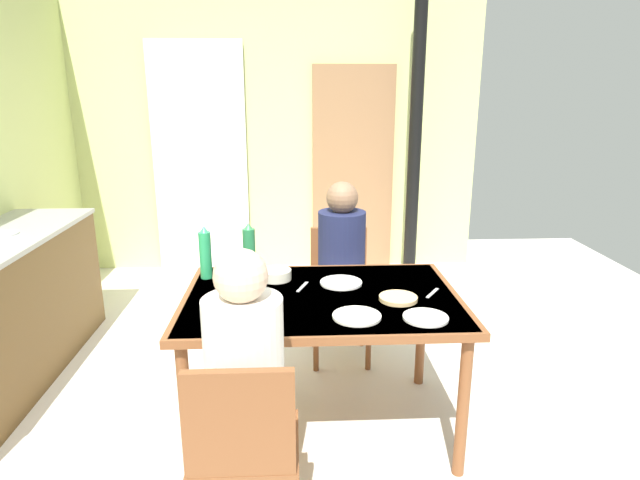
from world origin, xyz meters
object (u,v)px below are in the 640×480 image
at_px(water_bottle_green_far, 249,248).
at_px(serving_bowl_center, 276,275).
at_px(chair_near_diner, 244,447).
at_px(person_near_diner, 245,359).
at_px(person_far_diner, 342,251).
at_px(chair_far_diner, 340,285).
at_px(water_bottle_green_near, 205,254).
at_px(dining_table, 321,308).

height_order(water_bottle_green_far, serving_bowl_center, water_bottle_green_far).
bearing_deg(chair_near_diner, person_near_diner, 90.00).
height_order(person_far_diner, serving_bowl_center, person_far_diner).
bearing_deg(person_near_diner, water_bottle_green_far, 93.36).
distance_m(chair_far_diner, water_bottle_green_far, 0.80).
height_order(water_bottle_green_near, water_bottle_green_far, water_bottle_green_near).
bearing_deg(person_far_diner, water_bottle_green_far, 27.24).
bearing_deg(chair_near_diner, person_far_diner, 72.16).
bearing_deg(chair_far_diner, chair_near_diner, 73.54).
relative_size(dining_table, water_bottle_green_near, 4.72).
distance_m(water_bottle_green_near, serving_bowl_center, 0.40).
bearing_deg(dining_table, person_far_diner, 76.65).
xyz_separation_m(chair_near_diner, serving_bowl_center, (0.09, 1.09, 0.29)).
bearing_deg(water_bottle_green_near, chair_near_diner, -75.41).
distance_m(chair_near_diner, serving_bowl_center, 1.13).
bearing_deg(serving_bowl_center, dining_table, -46.66).
bearing_deg(water_bottle_green_far, serving_bowl_center, -45.74).
xyz_separation_m(person_near_diner, serving_bowl_center, (0.09, 0.95, 0.00)).
xyz_separation_m(chair_near_diner, person_far_diner, (0.49, 1.53, 0.28)).
relative_size(chair_far_diner, water_bottle_green_far, 3.08).
relative_size(water_bottle_green_near, serving_bowl_center, 1.74).
bearing_deg(person_near_diner, person_far_diner, 70.55).
height_order(chair_near_diner, chair_far_diner, same).
height_order(person_far_diner, water_bottle_green_far, person_far_diner).
height_order(chair_near_diner, person_near_diner, person_near_diner).
height_order(chair_near_diner, water_bottle_green_far, water_bottle_green_far).
height_order(water_bottle_green_near, serving_bowl_center, water_bottle_green_near).
xyz_separation_m(person_far_diner, water_bottle_green_far, (-0.56, -0.29, 0.11)).
bearing_deg(person_near_diner, chair_far_diner, 72.16).
distance_m(dining_table, chair_far_diner, 0.87).
height_order(dining_table, chair_far_diner, chair_far_diner).
relative_size(chair_far_diner, water_bottle_green_near, 2.93).
relative_size(dining_table, chair_far_diner, 1.61).
xyz_separation_m(dining_table, chair_far_diner, (0.17, 0.84, -0.19)).
height_order(chair_near_diner, water_bottle_green_near, water_bottle_green_near).
distance_m(dining_table, water_bottle_green_near, 0.72).
bearing_deg(chair_far_diner, water_bottle_green_near, 34.30).
relative_size(water_bottle_green_near, water_bottle_green_far, 1.05).
xyz_separation_m(chair_near_diner, person_near_diner, (-0.00, 0.14, 0.28)).
height_order(person_near_diner, water_bottle_green_near, person_near_diner).
relative_size(person_near_diner, water_bottle_green_near, 2.60).
height_order(person_far_diner, water_bottle_green_near, person_far_diner).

